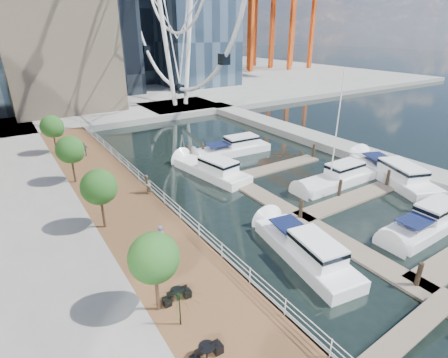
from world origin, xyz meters
TOP-DOWN VIEW (x-y plane):
  - ground at (0.00, 0.00)m, footprint 520.00×520.00m
  - boardwalk at (-9.00, 15.00)m, footprint 6.00×60.00m
  - seawall at (-6.00, 15.00)m, footprint 0.25×60.00m
  - land_far at (0.00, 102.00)m, footprint 200.00×114.00m
  - breakwater at (20.00, 20.00)m, footprint 4.00×60.00m
  - pier at (14.00, 52.00)m, footprint 14.00×12.00m
  - railing at (-6.10, 15.00)m, footprint 0.10×60.00m
  - floating_docks at (7.97, 9.98)m, footprint 16.00×34.00m
  - port_cranes at (67.67, 95.67)m, footprint 40.00×52.00m
  - street_trees at (-11.40, 14.00)m, footprint 2.60×42.60m
  - yacht_foreground at (10.12, 1.28)m, footprint 9.95×2.78m
  - pedestrian_near at (-9.03, 8.80)m, footprint 0.80×0.84m
  - pedestrian_mid at (-6.54, 17.75)m, footprint 1.07×1.09m
  - pedestrian_far at (-8.77, 31.28)m, footprint 0.95×0.44m
  - moored_yachts at (9.30, 10.99)m, footprint 23.82×38.51m

SIDE VIEW (x-z plane):
  - ground at x=0.00m, z-range 0.00..0.00m
  - yacht_foreground at x=10.12m, z-range -1.07..1.07m
  - moored_yachts at x=9.30m, z-range -5.75..5.75m
  - floating_docks at x=7.97m, z-range -0.81..1.79m
  - boardwalk at x=-9.00m, z-range 0.00..1.00m
  - seawall at x=-6.00m, z-range 0.00..1.00m
  - land_far at x=0.00m, z-range 0.00..1.00m
  - breakwater at x=20.00m, z-range 0.00..1.00m
  - pier at x=14.00m, z-range 0.00..1.00m
  - railing at x=-6.10m, z-range 1.00..2.05m
  - pedestrian_far at x=-8.77m, z-range 1.00..2.58m
  - pedestrian_mid at x=-6.54m, z-range 1.00..2.77m
  - pedestrian_near at x=-9.03m, z-range 1.00..2.93m
  - street_trees at x=-11.40m, z-range 1.99..6.59m
  - port_cranes at x=67.67m, z-range 1.00..39.00m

